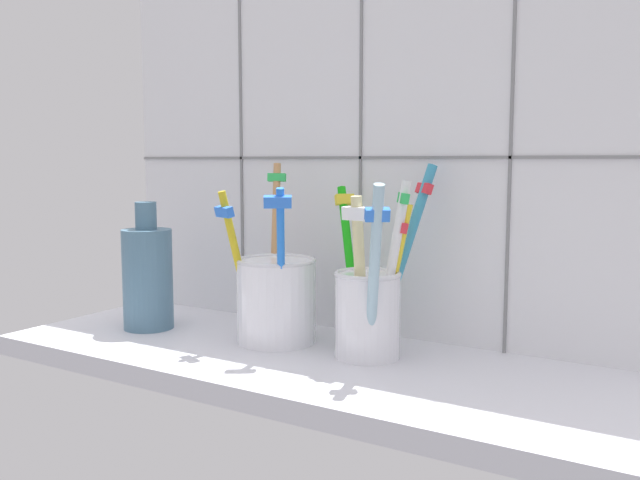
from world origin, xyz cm
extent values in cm
cube|color=silver|center=(0.00, 0.00, 1.00)|extent=(64.00, 22.00, 2.00)
cube|color=white|center=(0.00, 12.00, 22.50)|extent=(64.00, 2.00, 45.00)
cube|color=gray|center=(-16.00, 10.90, 22.50)|extent=(0.30, 0.20, 45.00)
cube|color=gray|center=(0.00, 10.90, 22.50)|extent=(0.30, 0.20, 45.00)
cube|color=gray|center=(16.00, 10.90, 22.50)|extent=(0.30, 0.20, 45.00)
cube|color=gray|center=(0.00, 10.90, 20.92)|extent=(64.00, 0.20, 0.30)
cylinder|color=white|center=(-5.27, 2.67, 6.23)|extent=(8.10, 8.10, 8.46)
torus|color=silver|center=(-5.27, 2.67, 10.46)|extent=(8.19, 8.19, 0.50)
cylinder|color=tan|center=(-7.79, 6.05, 11.35)|extent=(2.18, 3.78, 18.02)
cube|color=green|center=(-8.24, 7.15, 18.79)|extent=(2.12, 1.54, 0.95)
cylinder|color=gold|center=(-7.94, -0.41, 10.00)|extent=(2.38, 4.41, 15.39)
cube|color=blue|center=(-8.42, -1.60, 15.61)|extent=(2.76, 1.84, 1.14)
cylinder|color=blue|center=(-2.79, -0.43, 10.23)|extent=(3.04, 4.05, 15.83)
cube|color=blue|center=(-1.98, -1.64, 16.80)|extent=(2.76, 2.34, 1.24)
cylinder|color=white|center=(5.27, 2.67, 6.00)|extent=(6.17, 6.17, 8.00)
torus|color=silver|center=(5.27, 2.67, 10.00)|extent=(6.36, 6.36, 0.50)
cylinder|color=#9BC0D0|center=(7.59, -0.61, 10.52)|extent=(4.21, 5.33, 16.53)
cube|color=blue|center=(8.52, -1.90, 16.06)|extent=(2.37, 2.16, 1.27)
cylinder|color=yellow|center=(7.08, 4.21, 9.49)|extent=(3.67, 2.86, 14.36)
cube|color=#E5333F|center=(7.84, 4.71, 14.38)|extent=(2.03, 2.53, 1.06)
cylinder|color=#17B414|center=(1.56, 5.93, 10.13)|extent=(5.56, 5.19, 15.76)
cube|color=yellow|center=(-0.19, 7.53, 16.62)|extent=(2.06, 2.12, 1.22)
cylinder|color=beige|center=(5.45, 0.84, 9.92)|extent=(1.29, 2.51, 15.14)
cube|color=white|center=(5.39, 0.32, 15.89)|extent=(2.67, 1.12, 1.25)
cylinder|color=white|center=(7.32, 3.48, 10.56)|extent=(3.47, 2.82, 16.48)
cube|color=green|center=(8.17, 4.09, 17.14)|extent=(2.10, 2.49, 1.06)
cylinder|color=#3795BD|center=(7.08, 6.62, 11.28)|extent=(4.82, 6.89, 18.10)
cube|color=#E5333F|center=(8.32, 8.61, 17.88)|extent=(2.13, 1.85, 1.18)
cylinder|color=slate|center=(-20.80, -0.36, 7.54)|extent=(5.47, 5.47, 11.08)
cylinder|color=slate|center=(-20.80, -0.36, 14.59)|extent=(2.32, 2.32, 3.03)
camera|label=1|loc=(34.86, -54.05, 20.64)|focal=38.62mm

